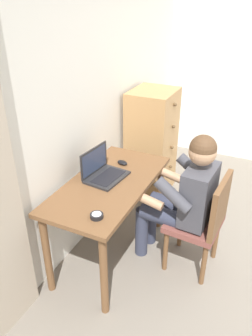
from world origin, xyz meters
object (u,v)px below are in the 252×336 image
Objects in this scene: computer_mouse at (122,163)px; desk_clock at (97,216)px; dresser at (152,143)px; person_seated at (183,194)px; chair at (203,220)px; desk at (109,194)px; laptop at (103,171)px.

desk_clock is (-0.76, -0.18, -0.00)m from computer_mouse.
computer_mouse is (-0.84, -0.05, 0.17)m from dresser.
chair is at bearing -93.38° from person_seated.
computer_mouse is (0.32, 0.04, 0.13)m from desk.
chair reaches higher than desk.
dresser is 1.15m from person_seated.
desk is 0.19m from laptop.
person_seated is at bearing 86.62° from chair.
laptop is 3.64× the size of computer_mouse.
person_seated is (-0.96, -0.64, 0.08)m from dresser.
desk is at bearing 17.73° from desk_clock.
computer_mouse is 1.11× the size of desk_clock.
desk_clock is at bearing 147.23° from person_seated.
desk is at bearing -120.85° from laptop.
computer_mouse reaches higher than desk.
desk is at bearing -157.44° from computer_mouse.
chair is 2.39× the size of laptop.
desk is 1.16m from dresser.
person_seated is at bearing -85.73° from computer_mouse.
dresser reaches higher than desk.
desk_clock is (-0.44, -0.14, 0.13)m from desk.
chair is 0.88m from laptop.
chair is 9.65× the size of desk_clock.
desk is 0.48m from desk_clock.
dresser is 3.23× the size of laptop.
dresser is (1.15, 0.09, -0.04)m from desk.
person_seated is 0.66m from laptop.
computer_mouse is at bearing -9.77° from laptop.
desk_clock is (-0.64, 0.41, 0.09)m from person_seated.
laptop is 0.27m from computer_mouse.
laptop reaches higher than desk_clock.
laptop is at bearing 24.52° from desk_clock.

